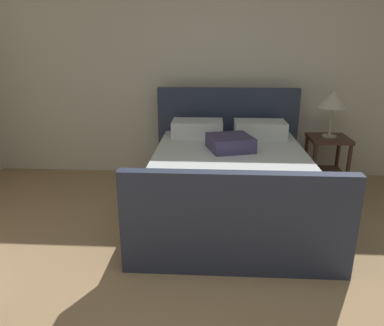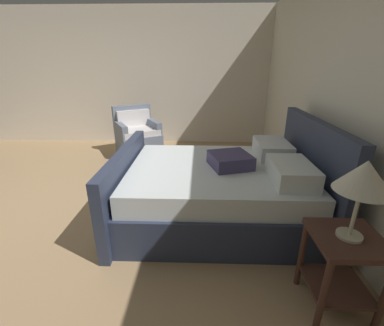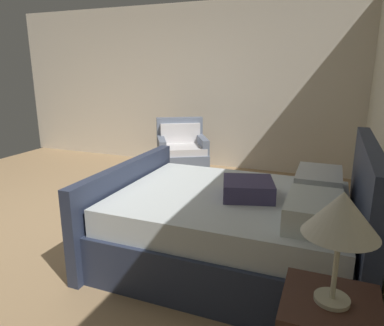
# 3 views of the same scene
# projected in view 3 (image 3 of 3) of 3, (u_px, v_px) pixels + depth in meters

# --- Properties ---
(ground_plane) EXTENTS (5.99, 6.20, 0.02)m
(ground_plane) POSITION_uv_depth(u_px,v_px,m) (58.00, 227.00, 3.78)
(ground_plane) COLOR #A5835B
(wall_side_left) EXTENTS (0.12, 6.32, 2.68)m
(wall_side_left) POSITION_uv_depth(u_px,v_px,m) (174.00, 86.00, 6.17)
(wall_side_left) COLOR beige
(wall_side_left) RESTS_ON ground
(bed) EXTENTS (1.67, 2.10, 1.12)m
(bed) POSITION_uv_depth(u_px,v_px,m) (235.00, 225.00, 2.98)
(bed) COLOR #2B334A
(bed) RESTS_ON ground
(table_lamp_right) EXTENTS (0.33, 0.33, 0.53)m
(table_lamp_right) POSITION_uv_depth(u_px,v_px,m) (342.00, 216.00, 1.51)
(table_lamp_right) COLOR #B7B293
(table_lamp_right) RESTS_ON nightstand_right
(armchair) EXTENTS (0.99, 0.99, 0.90)m
(armchair) POSITION_uv_depth(u_px,v_px,m) (182.00, 156.00, 5.40)
(armchair) COLOR slate
(armchair) RESTS_ON ground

